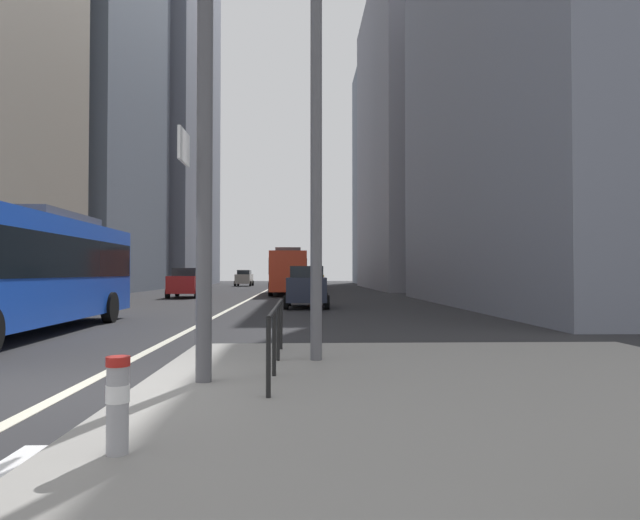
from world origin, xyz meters
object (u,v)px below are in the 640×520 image
at_px(car_receding_near, 313,279).
at_px(car_receding_far, 307,286).
at_px(city_bus_blue_oncoming, 18,265).
at_px(car_oncoming_mid, 244,278).
at_px(street_lamp_post, 316,63).
at_px(traffic_signal_gantry, 45,92).
at_px(bollard_left, 118,399).
at_px(city_bus_red_receding, 288,270).
at_px(city_bus_red_distant, 293,271).
at_px(car_oncoming_far, 187,282).

height_order(car_receding_near, car_receding_far, same).
relative_size(city_bus_blue_oncoming, car_oncoming_mid, 2.91).
distance_m(car_receding_near, street_lamp_post, 43.80).
xyz_separation_m(traffic_signal_gantry, street_lamp_post, (3.78, 1.85, 1.15)).
relative_size(car_oncoming_mid, bollard_left, 5.06).
height_order(city_bus_blue_oncoming, traffic_signal_gantry, traffic_signal_gantry).
height_order(city_bus_red_receding, bollard_left, city_bus_red_receding).
bearing_deg(car_oncoming_mid, bollard_left, -85.09).
bearing_deg(city_bus_red_receding, car_receding_near, 79.09).
bearing_deg(city_bus_blue_oncoming, traffic_signal_gantry, -61.10).
height_order(city_bus_red_distant, car_oncoming_far, city_bus_red_distant).
bearing_deg(street_lamp_post, car_oncoming_far, 105.97).
bearing_deg(car_oncoming_far, city_bus_red_distant, 76.58).
xyz_separation_m(city_bus_blue_oncoming, traffic_signal_gantry, (3.89, -7.04, 2.29)).
relative_size(city_bus_blue_oncoming, street_lamp_post, 1.48).
relative_size(city_bus_red_receding, car_oncoming_far, 2.54).
bearing_deg(car_receding_near, city_bus_blue_oncoming, -102.55).
bearing_deg(car_oncoming_mid, city_bus_red_receding, -76.84).
bearing_deg(car_receding_far, car_receding_near, 88.16).
height_order(car_receding_near, street_lamp_post, street_lamp_post).
bearing_deg(traffic_signal_gantry, car_receding_far, 78.35).
bearing_deg(street_lamp_post, city_bus_blue_oncoming, 145.91).
relative_size(car_oncoming_mid, car_oncoming_far, 0.90).
relative_size(city_bus_blue_oncoming, car_receding_near, 2.65).
bearing_deg(street_lamp_post, car_receding_near, 88.84).
bearing_deg(city_bus_blue_oncoming, bollard_left, -59.63).
bearing_deg(city_bus_blue_oncoming, car_oncoming_far, 90.39).
height_order(street_lamp_post, bollard_left, street_lamp_post).
height_order(city_bus_red_distant, car_oncoming_mid, city_bus_red_distant).
distance_m(car_receding_near, bollard_left, 48.52).
relative_size(car_receding_far, car_oncoming_far, 0.95).
distance_m(car_receding_far, street_lamp_post, 17.09).
relative_size(car_oncoming_mid, car_receding_far, 0.95).
xyz_separation_m(car_receding_near, car_oncoming_far, (-8.70, -16.26, 0.00)).
bearing_deg(car_oncoming_mid, city_bus_blue_oncoming, -90.54).
bearing_deg(city_bus_blue_oncoming, car_receding_far, 55.92).
bearing_deg(car_oncoming_far, city_bus_red_receding, 38.56).
bearing_deg(street_lamp_post, car_receding_far, 89.95).
height_order(car_receding_near, traffic_signal_gantry, traffic_signal_gantry).
bearing_deg(city_bus_red_distant, traffic_signal_gantry, -92.58).
distance_m(car_receding_near, car_receding_far, 27.05).
distance_m(city_bus_blue_oncoming, car_oncoming_mid, 52.74).
xyz_separation_m(car_receding_near, street_lamp_post, (-0.88, -43.58, 4.29)).
relative_size(city_bus_red_distant, car_receding_near, 2.37).
bearing_deg(city_bus_red_receding, bollard_left, -90.82).
xyz_separation_m(city_bus_red_receding, traffic_signal_gantry, (-2.54, -34.41, 2.29)).
bearing_deg(car_receding_near, bollard_left, -93.14).
bearing_deg(car_oncoming_far, car_receding_near, 61.86).
xyz_separation_m(city_bus_blue_oncoming, car_oncoming_mid, (0.50, 52.73, -0.85)).
distance_m(city_bus_blue_oncoming, car_oncoming_far, 22.15).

